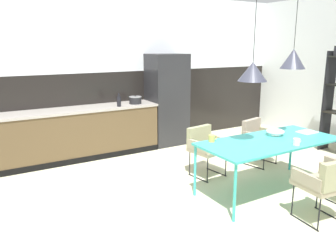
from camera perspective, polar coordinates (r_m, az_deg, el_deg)
The scene contains 17 objects.
ground_plane at distance 4.43m, azimuth 10.45°, elevation -14.10°, with size 9.58×9.58×0.00m, color beige.
back_wall_splashback_dark at distance 6.70m, azimuth -6.53°, elevation 1.84°, with size 7.37×0.12×1.48m, color black.
back_wall_panel_upper at distance 6.59m, azimuth -6.86°, elevation 14.57°, with size 7.37×0.12×1.48m, color silver.
kitchen_counter at distance 5.96m, azimuth -19.58°, elevation -3.02°, with size 3.82×0.63×0.90m.
refrigerator_column at distance 6.64m, azimuth -0.18°, elevation 3.30°, with size 0.73×0.60×1.81m, color #232326.
dining_table at distance 4.63m, azimuth 17.15°, elevation -4.08°, with size 1.95×0.86×0.73m.
armchair_corner_seat at distance 5.09m, azimuth 6.39°, elevation -4.36°, with size 0.55×0.54×0.75m.
armchair_facing_counter at distance 4.11m, azimuth 25.71°, elevation -9.61°, with size 0.53×0.52×0.77m.
armchair_by_stool at distance 5.76m, azimuth 15.22°, elevation -2.82°, with size 0.57×0.56×0.75m.
fruit_bowl at distance 4.88m, azimuth 18.04°, elevation -2.22°, with size 0.25×0.25×0.08m.
open_book at distance 5.21m, azimuth 22.91°, elevation -2.17°, with size 0.26×0.20×0.02m.
mug_wide_latte at distance 4.50m, azimuth 21.35°, elevation -3.77°, with size 0.13×0.09×0.08m.
mug_white_ceramic at distance 4.37m, azimuth 7.60°, elevation -3.42°, with size 0.13×0.08×0.09m.
cooking_pot at distance 6.24m, azimuth -5.68°, elevation 3.20°, with size 0.24×0.24×0.16m.
bottle_oil_tall at distance 5.99m, azimuth -8.49°, elevation 2.99°, with size 0.07×0.07×0.24m.
pendant_lamp_over_table_near at distance 4.17m, azimuth 14.43°, elevation 7.89°, with size 0.36×0.36×1.36m.
pendant_lamp_over_table_far at distance 4.78m, azimuth 20.83°, elevation 9.65°, with size 0.33×0.33×1.24m.
Camera 1 is at (-2.63, -2.97, 1.97)m, focal length 35.24 mm.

